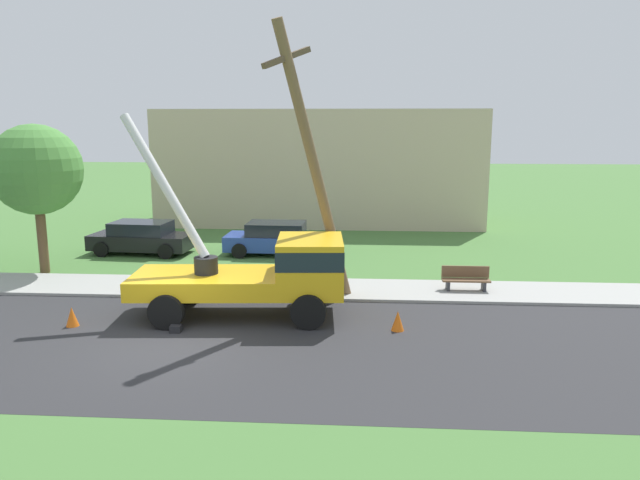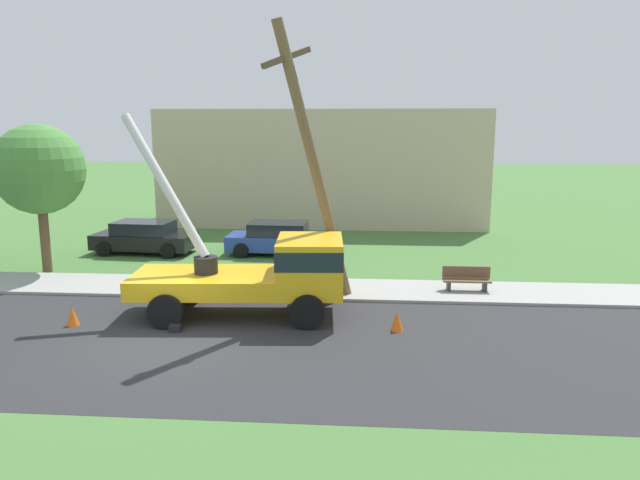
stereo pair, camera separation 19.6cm
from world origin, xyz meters
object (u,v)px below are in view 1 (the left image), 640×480
traffic_cone_behind (72,317)px  parked_sedan_blue (276,238)px  parked_sedan_black (142,238)px  traffic_cone_ahead (398,321)px  traffic_cone_curbside (313,298)px  utility_truck (267,270)px  park_bench (466,279)px  roadside_tree_near (36,170)px  leaning_utility_pole (314,166)px

traffic_cone_behind → parked_sedan_blue: size_ratio=0.13×
traffic_cone_behind → parked_sedan_black: 9.74m
parked_sedan_black → parked_sedan_blue: bearing=1.8°
traffic_cone_ahead → traffic_cone_curbside: (-2.52, 2.10, 0.00)m
parked_sedan_black → utility_truck: bearing=-50.4°
utility_truck → parked_sedan_blue: 8.54m
traffic_cone_behind → parked_sedan_blue: 10.79m
traffic_cone_ahead → park_bench: (2.53, 3.99, 0.18)m
traffic_cone_behind → park_bench: size_ratio=0.35×
utility_truck → traffic_cone_ahead: (3.83, -1.09, -1.13)m
traffic_cone_behind → roadside_tree_near: roadside_tree_near is taller
parked_sedan_black → roadside_tree_near: (-2.52, -3.64, 3.23)m
traffic_cone_curbside → parked_sedan_blue: size_ratio=0.13×
utility_truck → parked_sedan_blue: (-0.89, 8.46, -0.70)m
traffic_cone_ahead → traffic_cone_curbside: same height
traffic_cone_curbside → utility_truck: bearing=-142.3°
leaning_utility_pole → traffic_cone_behind: leaning_utility_pole is taller
traffic_cone_curbside → park_bench: park_bench is taller
park_bench → parked_sedan_black: bearing=157.8°
traffic_cone_curbside → roadside_tree_near: (-10.67, 3.63, 3.66)m
traffic_cone_ahead → roadside_tree_near: (-13.20, 5.73, 3.66)m
park_bench → traffic_cone_ahead: bearing=-122.4°
leaning_utility_pole → traffic_cone_curbside: leaning_utility_pole is taller
leaning_utility_pole → traffic_cone_ahead: (2.49, -2.20, -4.13)m
traffic_cone_ahead → park_bench: park_bench is taller
traffic_cone_curbside → parked_sedan_black: bearing=138.3°
parked_sedan_blue → traffic_cone_curbside: bearing=-73.6°
roadside_tree_near → parked_sedan_black: bearing=55.3°
park_bench → roadside_tree_near: 16.20m
traffic_cone_ahead → parked_sedan_blue: parked_sedan_blue is taller
traffic_cone_ahead → roadside_tree_near: roadside_tree_near is taller
traffic_cone_ahead → utility_truck: bearing=164.1°
parked_sedan_black → parked_sedan_blue: same height
parked_sedan_blue → roadside_tree_near: 9.84m
utility_truck → traffic_cone_behind: size_ratio=12.35×
utility_truck → parked_sedan_black: 10.77m
utility_truck → leaning_utility_pole: bearing=39.7°
parked_sedan_black → leaning_utility_pole: bearing=-41.2°
utility_truck → park_bench: utility_truck is taller
traffic_cone_behind → utility_truck: bearing=14.0°
traffic_cone_ahead → roadside_tree_near: 14.84m
leaning_utility_pole → traffic_cone_behind: (-6.71, -2.45, -4.13)m
traffic_cone_curbside → roadside_tree_near: bearing=161.2°
traffic_cone_ahead → park_bench: size_ratio=0.35×
utility_truck → parked_sedan_black: bearing=129.6°
parked_sedan_blue → traffic_cone_behind: bearing=-114.6°
utility_truck → parked_sedan_blue: bearing=96.0°
leaning_utility_pole → park_bench: leaning_utility_pole is taller
utility_truck → traffic_cone_behind: utility_truck is taller
traffic_cone_ahead → traffic_cone_curbside: size_ratio=1.00×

